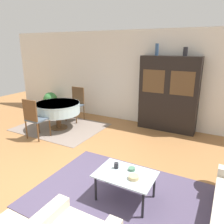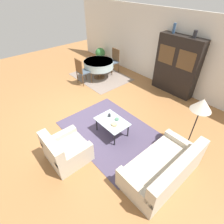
# 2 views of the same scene
# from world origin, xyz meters

# --- Properties ---
(ground_plane) EXTENTS (14.00, 14.00, 0.00)m
(ground_plane) POSITION_xyz_m (0.00, 0.00, 0.00)
(ground_plane) COLOR #9E6B3D
(wall_back) EXTENTS (10.00, 0.06, 2.70)m
(wall_back) POSITION_xyz_m (0.00, 3.63, 1.35)
(wall_back) COLOR silver
(wall_back) RESTS_ON ground_plane
(area_rug) EXTENTS (2.79, 2.01, 0.01)m
(area_rug) POSITION_xyz_m (1.04, 0.20, 0.01)
(area_rug) COLOR #4C425B
(area_rug) RESTS_ON ground_plane
(dining_rug) EXTENTS (2.35, 1.83, 0.01)m
(dining_rug) POSITION_xyz_m (-1.87, 2.10, 0.01)
(dining_rug) COLOR gray
(dining_rug) RESTS_ON ground_plane
(coffee_table) EXTENTS (0.87, 0.60, 0.43)m
(coffee_table) POSITION_xyz_m (1.09, 0.19, 0.40)
(coffee_table) COLOR black
(coffee_table) RESTS_ON area_rug
(display_cabinet) EXTENTS (1.55, 0.39, 2.01)m
(display_cabinet) POSITION_xyz_m (0.85, 3.39, 1.01)
(display_cabinet) COLOR black
(display_cabinet) RESTS_ON ground_plane
(dining_table) EXTENTS (1.23, 1.23, 0.73)m
(dining_table) POSITION_xyz_m (-1.86, 2.02, 0.59)
(dining_table) COLOR brown
(dining_table) RESTS_ON dining_rug
(dining_chair_near) EXTENTS (0.44, 0.44, 1.03)m
(dining_chair_near) POSITION_xyz_m (-1.86, 1.18, 0.59)
(dining_chair_near) COLOR brown
(dining_chair_near) RESTS_ON dining_rug
(dining_chair_far) EXTENTS (0.44, 0.44, 1.03)m
(dining_chair_far) POSITION_xyz_m (-1.86, 2.86, 0.59)
(dining_chair_far) COLOR brown
(dining_chair_far) RESTS_ON dining_rug
(cup) EXTENTS (0.07, 0.07, 0.09)m
(cup) POSITION_xyz_m (0.89, 0.26, 0.49)
(cup) COLOR #232328
(cup) RESTS_ON coffee_table
(bowl) EXTENTS (0.15, 0.15, 0.05)m
(bowl) POSITION_xyz_m (1.24, 0.13, 0.47)
(bowl) COLOR tan
(bowl) RESTS_ON coffee_table
(bowl_small) EXTENTS (0.11, 0.11, 0.04)m
(bowl_small) POSITION_xyz_m (1.13, 0.32, 0.46)
(bowl_small) COLOR #4C7A60
(bowl_small) RESTS_ON coffee_table
(vase_tall) EXTENTS (0.09, 0.09, 0.31)m
(vase_tall) POSITION_xyz_m (0.46, 3.39, 2.17)
(vase_tall) COLOR #33517A
(vase_tall) RESTS_ON display_cabinet
(vase_short) EXTENTS (0.11, 0.11, 0.22)m
(vase_short) POSITION_xyz_m (1.19, 3.39, 2.12)
(vase_short) COLOR #232328
(vase_short) RESTS_ON display_cabinet
(potted_plant) EXTENTS (0.49, 0.49, 0.69)m
(potted_plant) POSITION_xyz_m (-3.27, 3.19, 0.40)
(potted_plant) COLOR beige
(potted_plant) RESTS_ON ground_plane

